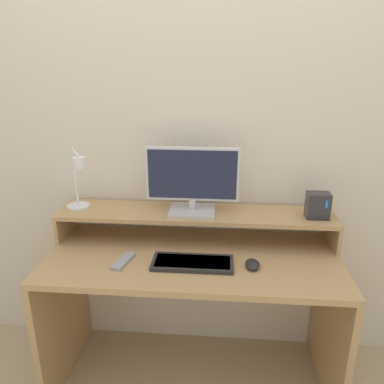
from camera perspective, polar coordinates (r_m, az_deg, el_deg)
name	(u,v)px	position (r m, az deg, el deg)	size (l,w,h in m)	color
wall_back	(198,133)	(1.94, 0.96, 8.94)	(6.00, 0.05, 2.50)	beige
desk	(193,291)	(1.90, 0.12, -14.90)	(1.38, 0.61, 0.73)	tan
monitor_shelf	(196,215)	(1.89, 0.56, -3.58)	(1.38, 0.26, 0.15)	tan
monitor	(192,181)	(1.82, 0.05, 1.72)	(0.45, 0.17, 0.33)	#BCBCC1
desk_lamp	(78,183)	(1.89, -16.95, 1.33)	(0.18, 0.26, 0.32)	silver
router_dock	(318,205)	(1.89, 18.61, -1.95)	(0.11, 0.08, 0.13)	#28282D
keyboard	(193,263)	(1.71, 0.08, -10.71)	(0.37, 0.15, 0.02)	#282828
mouse	(252,264)	(1.71, 9.20, -10.82)	(0.06, 0.09, 0.03)	black
remote_control	(123,261)	(1.76, -10.44, -10.32)	(0.08, 0.16, 0.02)	#99999E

